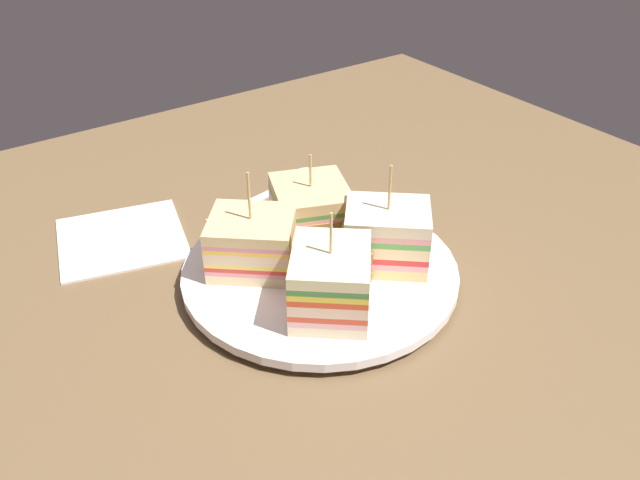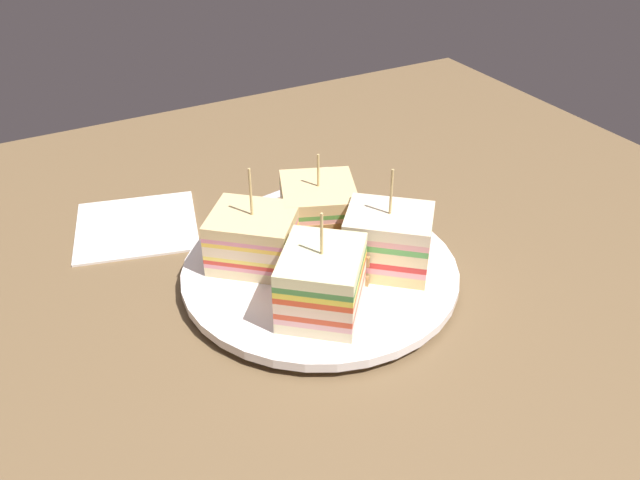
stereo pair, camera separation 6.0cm
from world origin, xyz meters
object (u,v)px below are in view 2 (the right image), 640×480
at_px(sandwich_wedge_2, 322,282).
at_px(napkin, 136,225).
at_px(chip_pile, 313,253).
at_px(spoon, 309,180).
at_px(sandwich_wedge_0, 318,209).
at_px(sandwich_wedge_1, 254,238).
at_px(sandwich_wedge_3, 387,241).
at_px(plate, 320,272).

xyz_separation_m(sandwich_wedge_2, napkin, (0.10, -0.23, -0.04)).
bearing_deg(chip_pile, spoon, -116.44).
relative_size(sandwich_wedge_0, sandwich_wedge_1, 0.97).
height_order(sandwich_wedge_2, napkin, sandwich_wedge_2).
bearing_deg(sandwich_wedge_1, napkin, 159.29).
height_order(sandwich_wedge_0, sandwich_wedge_1, sandwich_wedge_1).
xyz_separation_m(sandwich_wedge_1, napkin, (0.08, -0.14, -0.04)).
xyz_separation_m(sandwich_wedge_0, spoon, (-0.05, -0.12, -0.04)).
xyz_separation_m(sandwich_wedge_3, napkin, (0.18, -0.20, -0.04)).
distance_m(sandwich_wedge_3, chip_pile, 0.07).
bearing_deg(sandwich_wedge_0, sandwich_wedge_3, 39.54).
xyz_separation_m(sandwich_wedge_1, sandwich_wedge_2, (-0.02, 0.09, 0.00)).
bearing_deg(chip_pile, napkin, -52.59).
relative_size(plate, sandwich_wedge_0, 2.64).
bearing_deg(sandwich_wedge_2, sandwich_wedge_1, 52.59).
xyz_separation_m(chip_pile, spoon, (-0.08, -0.16, -0.02)).
xyz_separation_m(plate, sandwich_wedge_3, (-0.05, 0.03, 0.03)).
bearing_deg(sandwich_wedge_3, plate, 13.07).
distance_m(sandwich_wedge_0, sandwich_wedge_3, 0.09).
distance_m(chip_pile, spoon, 0.18).
xyz_separation_m(sandwich_wedge_3, spoon, (-0.03, -0.20, -0.04)).
height_order(chip_pile, spoon, chip_pile).
distance_m(plate, napkin, 0.22).
relative_size(plate, chip_pile, 4.03).
relative_size(plate, spoon, 1.60).
relative_size(plate, napkin, 2.06).
xyz_separation_m(sandwich_wedge_1, chip_pile, (-0.05, 0.02, -0.02)).
relative_size(chip_pile, spoon, 0.40).
xyz_separation_m(sandwich_wedge_0, napkin, (0.15, -0.12, -0.04)).
xyz_separation_m(sandwich_wedge_2, sandwich_wedge_3, (-0.08, -0.03, -0.00)).
xyz_separation_m(sandwich_wedge_0, sandwich_wedge_1, (0.08, 0.02, -0.00)).
bearing_deg(chip_pile, sandwich_wedge_3, 144.07).
bearing_deg(plate, sandwich_wedge_3, 152.63).
bearing_deg(napkin, spoon, 179.65).
height_order(sandwich_wedge_1, napkin, sandwich_wedge_1).
bearing_deg(sandwich_wedge_2, plate, 12.51).
height_order(sandwich_wedge_2, chip_pile, sandwich_wedge_2).
height_order(sandwich_wedge_3, napkin, sandwich_wedge_3).
relative_size(sandwich_wedge_0, sandwich_wedge_2, 0.98).
relative_size(sandwich_wedge_0, spoon, 0.60).
bearing_deg(sandwich_wedge_3, sandwich_wedge_2, 58.21).
relative_size(chip_pile, napkin, 0.51).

